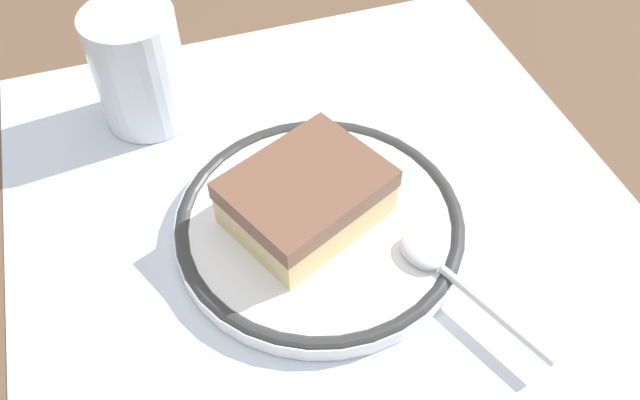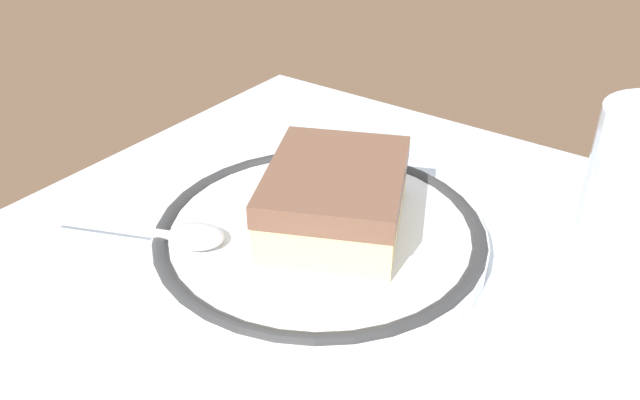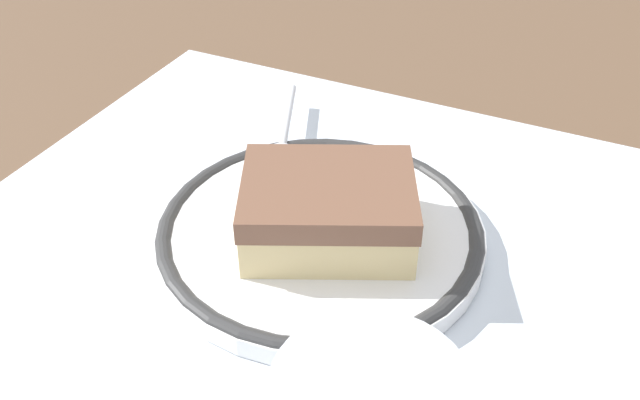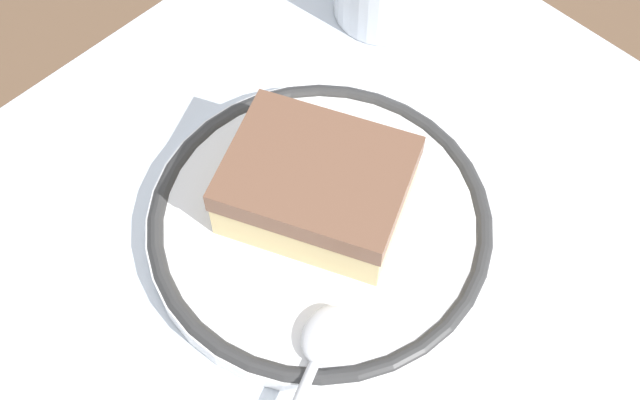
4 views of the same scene
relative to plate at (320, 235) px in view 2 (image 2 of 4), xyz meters
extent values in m
plane|color=brown|center=(-0.01, -0.02, -0.01)|extent=(2.40, 2.40, 0.00)
cube|color=silver|center=(-0.01, -0.02, -0.01)|extent=(0.43, 0.44, 0.00)
cylinder|color=white|center=(0.00, 0.00, 0.00)|extent=(0.20, 0.20, 0.01)
torus|color=#333333|center=(0.00, 0.00, 0.00)|extent=(0.20, 0.20, 0.01)
cube|color=beige|center=(0.01, -0.01, 0.02)|extent=(0.12, 0.11, 0.03)
cube|color=brown|center=(0.01, -0.01, 0.04)|extent=(0.12, 0.11, 0.01)
ellipsoid|color=silver|center=(-0.05, 0.05, 0.01)|extent=(0.04, 0.04, 0.01)
cylinder|color=silver|center=(-0.08, 0.10, 0.01)|extent=(0.04, 0.08, 0.01)
camera|label=1|loc=(0.09, 0.26, 0.35)|focal=36.51mm
camera|label=2|loc=(-0.27, -0.19, 0.23)|focal=37.28mm
camera|label=3|loc=(0.14, -0.30, 0.27)|focal=39.58mm
camera|label=4|loc=(-0.17, 0.17, 0.41)|focal=46.20mm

